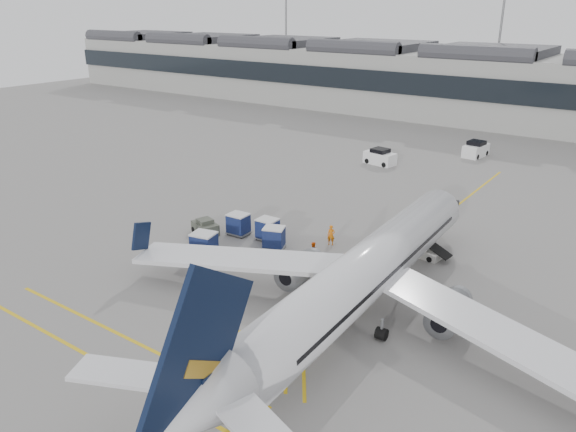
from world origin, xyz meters
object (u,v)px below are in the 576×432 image
Objects in this scene: ramp_agent_a at (331,235)px; pushback_tug at (205,227)px; ramp_agent_b at (313,253)px; airliner_main at (361,276)px; baggage_cart_a at (274,237)px; belt_loader at (417,247)px.

ramp_agent_a is 11.17m from pushback_tug.
pushback_tug is at bearing -40.94° from ramp_agent_b.
airliner_main reaches higher than baggage_cart_a.
airliner_main is 12.89× the size of pushback_tug.
belt_loader is 7.10m from ramp_agent_a.
ramp_agent_b reaches higher than ramp_agent_a.
pushback_tug is at bearing 163.80° from airliner_main.
belt_loader is at bearing 8.96° from baggage_cart_a.
belt_loader is at bearing 92.30° from airliner_main.
pushback_tug is at bearing 167.21° from baggage_cart_a.
ramp_agent_b is (0.68, -3.86, 0.01)m from ramp_agent_a.
ramp_agent_a reaches higher than pushback_tug.
belt_loader is 2.19× the size of baggage_cart_a.
pushback_tug is (-10.94, -0.56, -0.25)m from ramp_agent_b.
airliner_main is 21.02× the size of ramp_agent_b.
pushback_tug is (-10.26, -4.42, -0.24)m from ramp_agent_a.
ramp_agent_a is 3.92m from ramp_agent_b.
ramp_agent_a is 0.61× the size of pushback_tug.
belt_loader is 18.25m from pushback_tug.
baggage_cart_a is (-10.08, -5.88, 0.44)m from belt_loader.
airliner_main is 7.65× the size of belt_loader.
baggage_cart_a is at bearing -161.41° from ramp_agent_a.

